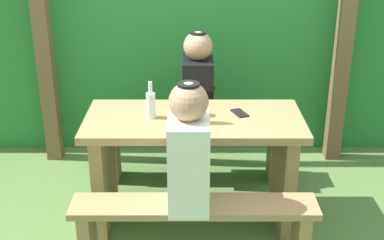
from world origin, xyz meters
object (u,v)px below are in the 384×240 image
(bench_near, at_px, (192,223))
(person_black_coat, at_px, (196,84))
(picnic_table, at_px, (192,151))
(bottle_right, at_px, (201,110))
(bottle_left, at_px, (149,104))
(bench_far, at_px, (192,141))
(person_white_shirt, at_px, (187,150))
(drinking_glass, at_px, (197,109))
(cell_phone, at_px, (238,113))

(bench_near, bearing_deg, person_black_coat, 88.42)
(picnic_table, distance_m, bottle_right, 0.35)
(bottle_left, distance_m, bottle_right, 0.34)
(bottle_left, bearing_deg, bench_far, 64.11)
(person_white_shirt, height_order, bottle_right, person_white_shirt)
(picnic_table, xyz_separation_m, person_black_coat, (0.03, 0.55, 0.28))
(picnic_table, relative_size, person_black_coat, 1.95)
(bench_far, xyz_separation_m, bottle_left, (-0.27, -0.56, 0.52))
(bench_far, bearing_deg, bottle_right, -85.19)
(drinking_glass, bearing_deg, bottle_left, -172.76)
(picnic_table, xyz_separation_m, bench_near, (0.00, -0.56, -0.18))
(person_black_coat, height_order, cell_phone, person_black_coat)
(bottle_right, bearing_deg, bench_near, -96.65)
(bench_near, xyz_separation_m, drinking_glass, (0.03, 0.59, 0.47))
(bottle_left, bearing_deg, person_black_coat, 61.49)
(picnic_table, bearing_deg, bench_near, -90.00)
(bench_far, distance_m, person_black_coat, 0.46)
(bench_near, relative_size, bottle_left, 5.82)
(person_white_shirt, distance_m, drinking_glass, 0.59)
(bottle_left, bearing_deg, bench_near, -63.64)
(bench_near, bearing_deg, bottle_left, 116.36)
(bench_far, xyz_separation_m, drinking_glass, (0.03, -0.52, 0.47))
(drinking_glass, distance_m, bottle_right, 0.13)
(person_white_shirt, height_order, drinking_glass, person_white_shirt)
(bench_far, xyz_separation_m, cell_phone, (0.30, -0.50, 0.43))
(person_white_shirt, distance_m, cell_phone, 0.70)
(bench_far, distance_m, bottle_left, 0.81)
(picnic_table, distance_m, drinking_glass, 0.29)
(person_white_shirt, bearing_deg, bench_near, -6.24)
(person_white_shirt, bearing_deg, bottle_right, 79.63)
(person_white_shirt, xyz_separation_m, bottle_right, (0.08, 0.46, 0.05))
(bottle_right, height_order, cell_phone, bottle_right)
(bottle_left, height_order, cell_phone, bottle_left)
(bench_near, bearing_deg, person_white_shirt, 173.76)
(person_white_shirt, relative_size, person_black_coat, 1.00)
(person_white_shirt, xyz_separation_m, person_black_coat, (0.06, 1.11, 0.00))
(bench_far, bearing_deg, bottle_left, -115.89)
(bench_near, distance_m, person_white_shirt, 0.46)
(person_white_shirt, relative_size, bottle_right, 3.43)
(bench_far, xyz_separation_m, person_black_coat, (0.03, -0.00, 0.46))
(drinking_glass, xyz_separation_m, cell_phone, (0.26, 0.03, -0.04))
(picnic_table, bearing_deg, bench_far, 90.00)
(bench_near, distance_m, bench_far, 1.11)
(bottle_right, bearing_deg, drinking_glass, 99.18)
(bottle_right, bearing_deg, person_black_coat, 92.11)
(person_black_coat, bearing_deg, drinking_glass, -89.58)
(bench_far, bearing_deg, bench_near, -90.00)
(bottle_left, distance_m, cell_phone, 0.58)
(bench_near, height_order, person_white_shirt, person_white_shirt)
(person_black_coat, relative_size, cell_phone, 5.14)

